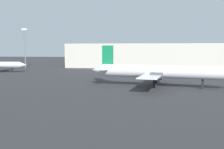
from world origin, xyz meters
TOP-DOWN VIEW (x-y plane):
  - airplane_on_taxiway at (3.66, 45.22)m, footprint 33.74×23.40m
  - light_mast_left at (-55.77, 99.53)m, footprint 2.40×0.50m
  - terminal_building at (1.93, 114.34)m, footprint 77.56×26.10m

SIDE VIEW (x-z plane):
  - airplane_on_taxiway at x=3.66m, z-range -1.21..8.26m
  - terminal_building at x=1.93m, z-range 0.00..11.53m
  - light_mast_left at x=-55.77m, z-range 1.25..19.92m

